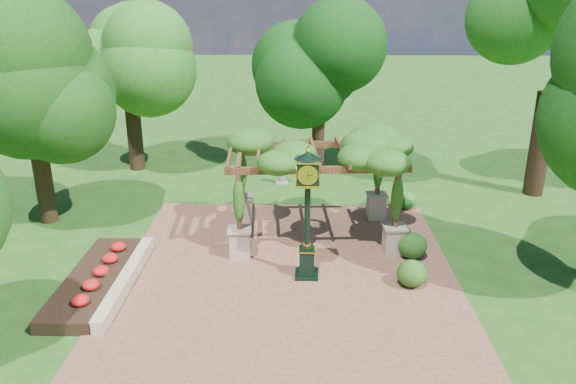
{
  "coord_description": "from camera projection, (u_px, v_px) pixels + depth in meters",
  "views": [
    {
      "loc": [
        0.37,
        -13.64,
        8.08
      ],
      "look_at": [
        0.0,
        2.5,
        2.2
      ],
      "focal_mm": 35.0,
      "sensor_mm": 36.0,
      "label": 1
    }
  ],
  "objects": [
    {
      "name": "tree_north",
      "position": [
        320.0,
        63.0,
        25.55
      ],
      "size": [
        3.95,
        3.95,
        7.12
      ],
      "color": "#372316",
      "rests_on": "ground"
    },
    {
      "name": "tree_east_far",
      "position": [
        562.0,
        4.0,
        20.86
      ],
      "size": [
        4.73,
        4.73,
        10.99
      ],
      "color": "black",
      "rests_on": "ground"
    },
    {
      "name": "flower_bed",
      "position": [
        95.0,
        280.0,
        16.11
      ],
      "size": [
        1.5,
        5.0,
        0.36
      ],
      "primitive_type": "cube",
      "color": "red",
      "rests_on": "ground"
    },
    {
      "name": "shrub_back",
      "position": [
        407.0,
        200.0,
        21.65
      ],
      "size": [
        0.74,
        0.74,
        0.66
      ],
      "primitive_type": "ellipsoid",
      "rotation": [
        0.0,
        0.0,
        0.01
      ],
      "color": "#23621C",
      "rests_on": "brick_plaza"
    },
    {
      "name": "shrub_mid",
      "position": [
        412.0,
        245.0,
        17.67
      ],
      "size": [
        0.94,
        0.94,
        0.82
      ],
      "primitive_type": "ellipsoid",
      "rotation": [
        0.0,
        0.0,
        0.04
      ],
      "color": "#1E4F16",
      "rests_on": "brick_plaza"
    },
    {
      "name": "pergola",
      "position": [
        315.0,
        154.0,
        18.41
      ],
      "size": [
        5.93,
        3.95,
        3.6
      ],
      "rotation": [
        0.0,
        0.0,
        0.07
      ],
      "color": "tan",
      "rests_on": "brick_plaza"
    },
    {
      "name": "tree_west_far",
      "position": [
        127.0,
        59.0,
        24.92
      ],
      "size": [
        4.05,
        4.05,
        7.47
      ],
      "color": "#301F12",
      "rests_on": "ground"
    },
    {
      "name": "brick_plaza",
      "position": [
        287.0,
        279.0,
        16.52
      ],
      "size": [
        10.0,
        12.0,
        0.04
      ],
      "primitive_type": "cube",
      "color": "brown",
      "rests_on": "ground"
    },
    {
      "name": "sundial",
      "position": [
        282.0,
        174.0,
        24.49
      ],
      "size": [
        0.55,
        0.55,
        0.96
      ],
      "rotation": [
        0.0,
        0.0,
        -0.04
      ],
      "color": "gray",
      "rests_on": "ground"
    },
    {
      "name": "ground",
      "position": [
        286.0,
        297.0,
        15.59
      ],
      "size": [
        120.0,
        120.0,
        0.0
      ],
      "primitive_type": "plane",
      "color": "#1E4714",
      "rests_on": "ground"
    },
    {
      "name": "shrub_front",
      "position": [
        412.0,
        273.0,
        15.99
      ],
      "size": [
        1.1,
        1.1,
        0.77
      ],
      "primitive_type": "ellipsoid",
      "rotation": [
        0.0,
        0.0,
        0.35
      ],
      "color": "#255017",
      "rests_on": "brick_plaza"
    },
    {
      "name": "tree_west_near",
      "position": [
        29.0,
        85.0,
        18.99
      ],
      "size": [
        4.27,
        4.27,
        7.28
      ],
      "color": "#332414",
      "rests_on": "ground"
    },
    {
      "name": "border_wall",
      "position": [
        126.0,
        280.0,
        16.09
      ],
      "size": [
        0.35,
        5.0,
        0.4
      ],
      "primitive_type": "cube",
      "color": "#C6B793",
      "rests_on": "ground"
    },
    {
      "name": "pedestal_clock",
      "position": [
        308.0,
        204.0,
        15.86
      ],
      "size": [
        0.79,
        0.79,
        3.91
      ],
      "rotation": [
        0.0,
        0.0,
        -0.02
      ],
      "color": "black",
      "rests_on": "brick_plaza"
    }
  ]
}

